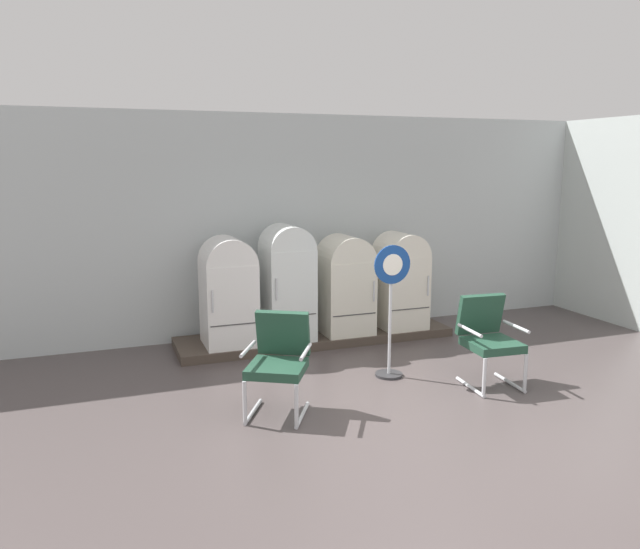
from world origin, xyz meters
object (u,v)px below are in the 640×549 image
Objects in this scene: armchair_left at (279,357)px; sign_stand at (391,314)px; refrigerator_2 at (345,282)px; armchair_right at (488,335)px; refrigerator_1 at (287,279)px; refrigerator_3 at (400,278)px; refrigerator_0 at (228,289)px.

sign_stand is (1.49, 0.54, 0.18)m from armchair_left.
refrigerator_2 is 1.36× the size of armchair_right.
armchair_right is (1.66, -2.14, -0.36)m from refrigerator_1.
armchair_left is (-2.42, -2.07, -0.27)m from refrigerator_3.
refrigerator_2 is (0.83, -0.01, -0.10)m from refrigerator_1.
refrigerator_2 is 0.85m from refrigerator_3.
refrigerator_1 is at bearing 179.23° from refrigerator_2.
armchair_left and armchair_right have the same top height.
armchair_left is 1.59m from sign_stand.
refrigerator_1 is 1.73m from sign_stand.
refrigerator_2 is at bearing 52.89° from armchair_left.
armchair_left is 1.00× the size of armchair_right.
refrigerator_0 is 2.10m from armchair_left.
refrigerator_1 is 0.84m from refrigerator_2.
refrigerator_2 is 0.88× the size of sign_stand.
sign_stand is (-0.93, -1.53, -0.08)m from refrigerator_3.
refrigerator_3 is 0.88× the size of sign_stand.
armchair_left is at bearing -139.38° from refrigerator_3.
refrigerator_1 is 2.24m from armchair_left.
refrigerator_0 is 0.92× the size of refrigerator_1.
refrigerator_2 is at bearing -179.86° from refrigerator_3.
refrigerator_2 is at bearing -0.27° from refrigerator_0.
refrigerator_3 is at bearing -0.13° from refrigerator_0.
refrigerator_2 is 1.00× the size of refrigerator_3.
refrigerator_1 is 2.73m from armchair_right.
refrigerator_3 is 1.79m from sign_stand.
armchair_right is at bearing -52.13° from refrigerator_1.
refrigerator_3 is (0.85, 0.00, 0.01)m from refrigerator_2.
sign_stand is (-0.08, -1.53, -0.08)m from refrigerator_2.
armchair_right is 1.10m from sign_stand.
refrigerator_0 is at bearing 179.73° from refrigerator_2.
refrigerator_1 is 1.53× the size of armchair_left.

